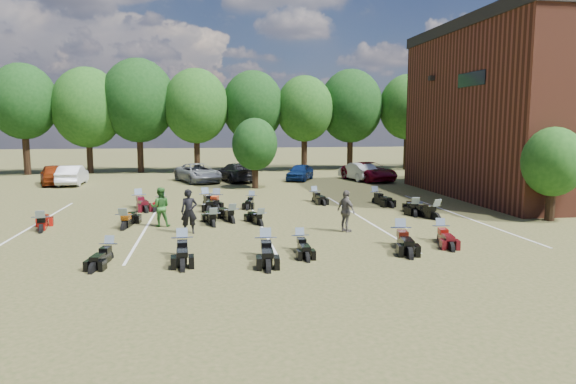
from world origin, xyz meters
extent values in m
plane|color=brown|center=(0.00, 0.00, 0.00)|extent=(160.00, 160.00, 0.00)
imported|color=maroon|center=(-16.67, 19.82, 0.76)|extent=(3.12, 4.79, 1.52)
imported|color=white|center=(-15.27, 19.52, 0.73)|extent=(1.72, 4.50, 1.46)
imported|color=gray|center=(-6.05, 19.96, 0.73)|extent=(4.14, 5.77, 1.46)
imported|color=black|center=(-3.10, 19.95, 0.74)|extent=(3.47, 5.45, 1.47)
imported|color=navy|center=(2.05, 20.04, 0.66)|extent=(3.07, 4.20, 1.33)
imported|color=beige|center=(6.73, 19.53, 0.71)|extent=(2.34, 4.55, 1.43)
imported|color=#600516|center=(7.44, 18.82, 0.75)|extent=(3.81, 5.85, 1.50)
imported|color=#313235|center=(15.53, 19.89, 0.74)|extent=(2.66, 5.28, 1.47)
imported|color=black|center=(-6.09, 0.70, 0.92)|extent=(0.70, 0.48, 1.83)
imported|color=#2E6927|center=(-7.38, 2.37, 0.87)|extent=(0.85, 0.67, 1.74)
imported|color=#5D5750|center=(0.38, -0.01, 0.88)|extent=(0.83, 1.12, 1.76)
cube|color=black|center=(9.35, 12.00, 7.50)|extent=(0.30, 0.40, 0.30)
cube|color=black|center=(9.47, 7.00, 7.00)|extent=(0.06, 3.00, 0.80)
cylinder|color=black|center=(-21.00, 29.00, 2.04)|extent=(0.58, 0.58, 4.08)
ellipsoid|color=#1E4C19|center=(-21.00, 29.00, 6.33)|extent=(6.00, 6.00, 6.90)
cylinder|color=black|center=(-16.00, 29.00, 2.04)|extent=(0.58, 0.58, 4.08)
ellipsoid|color=#1E4C19|center=(-16.00, 29.00, 6.33)|extent=(6.00, 6.00, 6.90)
cylinder|color=black|center=(-11.00, 29.00, 2.04)|extent=(0.57, 0.58, 4.08)
ellipsoid|color=#1E4C19|center=(-11.00, 29.00, 6.33)|extent=(6.00, 6.00, 6.90)
cylinder|color=black|center=(-6.00, 29.00, 2.04)|extent=(0.57, 0.58, 4.08)
ellipsoid|color=#1E4C19|center=(-6.00, 29.00, 6.33)|extent=(6.00, 6.00, 6.90)
cylinder|color=black|center=(-1.00, 29.00, 2.04)|extent=(0.58, 0.58, 4.08)
ellipsoid|color=#1E4C19|center=(-1.00, 29.00, 6.33)|extent=(6.00, 6.00, 6.90)
cylinder|color=black|center=(4.00, 29.00, 2.04)|extent=(0.57, 0.58, 4.08)
ellipsoid|color=#1E4C19|center=(4.00, 29.00, 6.33)|extent=(6.00, 6.00, 6.90)
cylinder|color=black|center=(9.00, 29.00, 2.04)|extent=(0.57, 0.58, 4.08)
ellipsoid|color=#1E4C19|center=(9.00, 29.00, 6.33)|extent=(6.00, 6.00, 6.90)
cylinder|color=black|center=(14.00, 29.00, 2.04)|extent=(0.57, 0.58, 4.08)
ellipsoid|color=#1E4C19|center=(14.00, 29.00, 6.33)|extent=(6.00, 6.00, 6.90)
cylinder|color=black|center=(19.00, 29.00, 2.04)|extent=(0.58, 0.58, 4.08)
ellipsoid|color=#1E4C19|center=(19.00, 29.00, 6.33)|extent=(6.00, 6.00, 6.90)
cylinder|color=black|center=(24.00, 29.00, 2.04)|extent=(0.58, 0.58, 4.08)
ellipsoid|color=#1E4C19|center=(24.00, 29.00, 6.33)|extent=(6.00, 6.00, 6.90)
cylinder|color=black|center=(10.50, 1.00, 0.85)|extent=(0.24, 0.24, 1.71)
sphere|color=#1E4C19|center=(10.50, 1.00, 2.76)|extent=(2.80, 2.80, 2.80)
cylinder|color=black|center=(-2.00, 15.50, 0.95)|extent=(0.24, 0.24, 1.90)
sphere|color=#1E4C19|center=(-2.00, 15.50, 3.10)|extent=(3.20, 3.20, 3.20)
cube|color=silver|center=(-13.00, 3.00, 0.01)|extent=(0.10, 14.00, 0.01)
cube|color=silver|center=(-8.00, 3.00, 0.01)|extent=(0.10, 14.00, 0.01)
cube|color=silver|center=(-3.00, 3.00, 0.01)|extent=(0.10, 14.00, 0.01)
cube|color=silver|center=(2.00, 3.00, 0.01)|extent=(0.10, 14.00, 0.01)
cube|color=silver|center=(7.00, 3.00, 0.01)|extent=(0.10, 14.00, 0.01)
camera|label=1|loc=(-5.28, -20.49, 4.46)|focal=32.00mm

